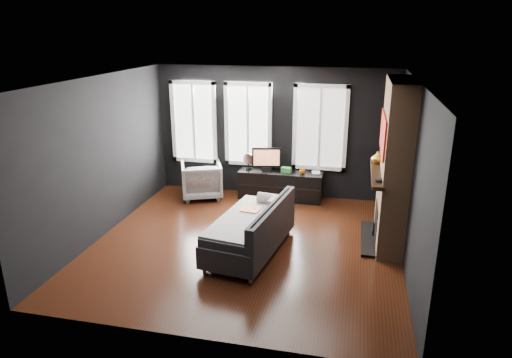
% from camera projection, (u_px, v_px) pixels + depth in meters
% --- Properties ---
extents(floor, '(5.00, 5.00, 0.00)m').
position_uv_depth(floor, '(246.00, 244.00, 7.63)').
color(floor, black).
rests_on(floor, ground).
extents(ceiling, '(5.00, 5.00, 0.00)m').
position_uv_depth(ceiling, '(245.00, 80.00, 6.77)').
color(ceiling, white).
rests_on(ceiling, ground).
extents(wall_back, '(5.00, 0.02, 2.70)m').
position_uv_depth(wall_back, '(274.00, 132.00, 9.51)').
color(wall_back, black).
rests_on(wall_back, ground).
extents(wall_left, '(0.02, 5.00, 2.70)m').
position_uv_depth(wall_left, '(102.00, 157.00, 7.71)').
color(wall_left, black).
rests_on(wall_left, ground).
extents(wall_right, '(0.02, 5.00, 2.70)m').
position_uv_depth(wall_right, '(411.00, 177.00, 6.68)').
color(wall_right, black).
rests_on(wall_right, ground).
extents(windows, '(4.00, 0.16, 1.76)m').
position_uv_depth(windows, '(253.00, 82.00, 9.24)').
color(windows, white).
rests_on(windows, wall_back).
extents(fireplace, '(0.70, 1.62, 2.70)m').
position_uv_depth(fireplace, '(394.00, 165.00, 7.28)').
color(fireplace, '#93724C').
rests_on(fireplace, floor).
extents(sofa, '(1.27, 2.10, 0.85)m').
position_uv_depth(sofa, '(250.00, 227.00, 7.24)').
color(sofa, black).
rests_on(sofa, floor).
extents(stripe_pillow, '(0.13, 0.34, 0.33)m').
position_uv_depth(stripe_pillow, '(273.00, 207.00, 7.53)').
color(stripe_pillow, gray).
rests_on(stripe_pillow, sofa).
extents(armchair, '(1.04, 1.02, 0.84)m').
position_uv_depth(armchair, '(201.00, 178.00, 9.60)').
color(armchair, silver).
rests_on(armchair, floor).
extents(media_console, '(1.73, 0.54, 0.60)m').
position_uv_depth(media_console, '(281.00, 185.00, 9.56)').
color(media_console, black).
rests_on(media_console, floor).
extents(monitor, '(0.63, 0.25, 0.55)m').
position_uv_depth(monitor, '(267.00, 157.00, 9.46)').
color(monitor, black).
rests_on(monitor, media_console).
extents(desk_fan, '(0.29, 0.29, 0.35)m').
position_uv_depth(desk_fan, '(249.00, 161.00, 9.56)').
color(desk_fan, '#A7A7A7').
rests_on(desk_fan, media_console).
extents(mug, '(0.13, 0.12, 0.12)m').
position_uv_depth(mug, '(302.00, 171.00, 9.29)').
color(mug, orange).
rests_on(mug, media_console).
extents(book, '(0.17, 0.04, 0.23)m').
position_uv_depth(book, '(312.00, 167.00, 9.33)').
color(book, '#B0A68C').
rests_on(book, media_console).
extents(storage_box, '(0.21, 0.16, 0.11)m').
position_uv_depth(storage_box, '(286.00, 170.00, 9.38)').
color(storage_box, '#2E7831').
rests_on(storage_box, media_console).
extents(mantel_vase, '(0.27, 0.27, 0.20)m').
position_uv_depth(mantel_vase, '(377.00, 158.00, 7.75)').
color(mantel_vase, gold).
rests_on(mantel_vase, fireplace).
extents(mantel_clock, '(0.13, 0.13, 0.04)m').
position_uv_depth(mantel_clock, '(379.00, 180.00, 6.85)').
color(mantel_clock, black).
rests_on(mantel_clock, fireplace).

